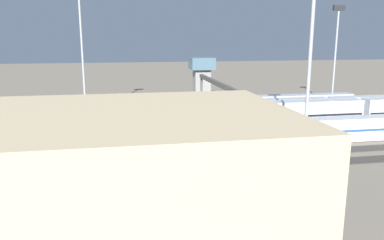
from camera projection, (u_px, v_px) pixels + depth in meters
The scene contains 18 objects.
ground_plane at pixel (172, 137), 65.26m from camera, with size 400.00×400.00×0.00m, color #756B5B.
track_bed_0 at pixel (161, 116), 82.05m from camera, with size 140.00×2.80×0.12m, color #4C443D.
track_bed_1 at pixel (164, 121), 77.25m from camera, with size 140.00×2.80×0.12m, color #3D3833.
track_bed_2 at pixel (167, 127), 72.45m from camera, with size 140.00×2.80×0.12m, color #3D3833.
track_bed_3 at pixel (170, 133), 67.65m from camera, with size 140.00×2.80×0.12m, color #3D3833.
track_bed_4 at pixel (174, 141), 62.85m from camera, with size 140.00×2.80×0.12m, color #4C443D.
track_bed_5 at pixel (179, 149), 58.05m from camera, with size 140.00×2.80×0.12m, color #3D3833.
track_bed_6 at pixel (184, 159), 53.25m from camera, with size 140.00×2.80×0.12m, color #3D3833.
track_bed_7 at pixel (190, 171), 48.45m from camera, with size 140.00×2.80×0.12m, color #3D3833.
train_on_track_3 at pixel (177, 119), 67.33m from camera, with size 119.80×3.06×5.00m.
train_on_track_0 at pixel (147, 108), 81.09m from camera, with size 95.60×3.06×3.80m.
train_on_track_1 at pixel (163, 112), 76.82m from camera, with size 119.80×3.00×3.80m.
train_on_track_6 at pixel (104, 149), 50.85m from camera, with size 10.00×3.00×5.00m.
light_mast_0 at pixel (336, 42), 89.20m from camera, with size 2.80×0.70×24.02m.
light_mast_1 at pixel (312, 22), 43.93m from camera, with size 2.80×0.70×29.41m.
light_mast_2 at pixel (81, 34), 78.03m from camera, with size 2.80×0.70×27.33m.
signal_gantry at pixel (225, 91), 65.29m from camera, with size 0.70×40.00×8.80m.
control_tower at pixel (202, 76), 98.14m from camera, with size 6.00×6.00×11.71m.
Camera 1 is at (8.28, 62.67, 16.84)m, focal length 35.55 mm.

